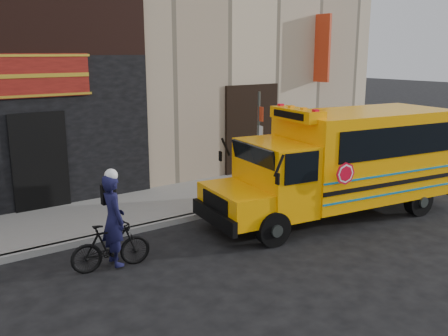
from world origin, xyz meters
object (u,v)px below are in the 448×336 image
at_px(school_bus, 345,160).
at_px(cyclist, 114,222).
at_px(sign_pole, 259,144).
at_px(bicycle, 111,246).

distance_m(school_bus, cyclist, 6.28).
xyz_separation_m(school_bus, sign_pole, (-1.21, 2.06, 0.24)).
relative_size(sign_pole, bicycle, 2.00).
xyz_separation_m(school_bus, bicycle, (-6.35, 0.41, -1.03)).
relative_size(sign_pole, cyclist, 1.70).
bearing_deg(school_bus, sign_pole, 120.45).
relative_size(school_bus, bicycle, 4.47).
relative_size(bicycle, cyclist, 0.85).
bearing_deg(school_bus, bicycle, 176.32).
height_order(sign_pole, bicycle, sign_pole).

